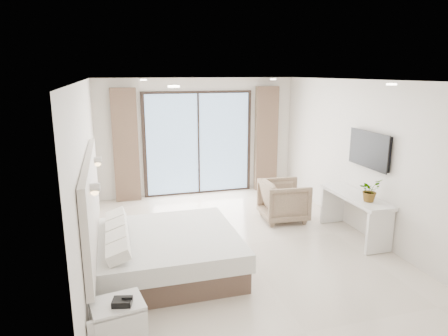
{
  "coord_description": "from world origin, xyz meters",
  "views": [
    {
      "loc": [
        -1.94,
        -5.9,
        2.82
      ],
      "look_at": [
        -0.14,
        0.4,
        1.24
      ],
      "focal_mm": 32.0,
      "sensor_mm": 36.0,
      "label": 1
    }
  ],
  "objects_px": {
    "nightstand": "(118,323)",
    "armchair": "(284,199)",
    "bed": "(165,252)",
    "console_desk": "(355,206)"
  },
  "relations": [
    {
      "from": "nightstand",
      "to": "console_desk",
      "type": "distance_m",
      "value": 4.43
    },
    {
      "from": "nightstand",
      "to": "armchair",
      "type": "distance_m",
      "value": 4.33
    },
    {
      "from": "nightstand",
      "to": "armchair",
      "type": "height_order",
      "value": "armchair"
    },
    {
      "from": "bed",
      "to": "console_desk",
      "type": "xyz_separation_m",
      "value": [
        3.34,
        0.36,
        0.26
      ]
    },
    {
      "from": "bed",
      "to": "console_desk",
      "type": "distance_m",
      "value": 3.37
    },
    {
      "from": "console_desk",
      "to": "nightstand",
      "type": "bearing_deg",
      "value": -155.83
    },
    {
      "from": "nightstand",
      "to": "console_desk",
      "type": "relative_size",
      "value": 0.38
    },
    {
      "from": "nightstand",
      "to": "bed",
      "type": "bearing_deg",
      "value": 54.88
    },
    {
      "from": "nightstand",
      "to": "armchair",
      "type": "bearing_deg",
      "value": 32.72
    },
    {
      "from": "bed",
      "to": "console_desk",
      "type": "relative_size",
      "value": 1.29
    }
  ]
}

